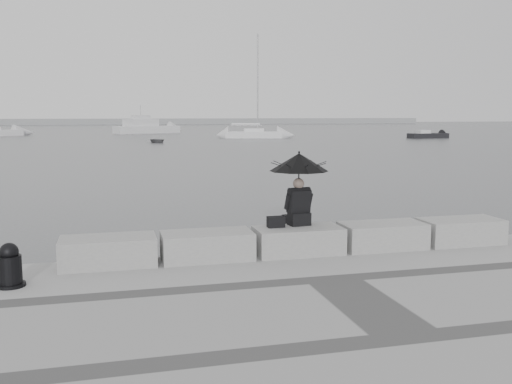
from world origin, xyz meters
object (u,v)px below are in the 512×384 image
object	(u,v)px
seated_person	(299,173)
dinghy	(158,140)
sailboat_right	(254,134)
small_motorboat	(428,135)
mooring_bollard	(10,268)
motor_cruiser	(147,128)

from	to	relation	value
seated_person	dinghy	size ratio (longest dim) A/B	0.50
sailboat_right	small_motorboat	world-z (taller)	sailboat_right
small_motorboat	seated_person	bearing A→B (deg)	-129.25
seated_person	mooring_bollard	bearing A→B (deg)	-175.63
seated_person	dinghy	bearing A→B (deg)	80.11
seated_person	sailboat_right	bearing A→B (deg)	68.41
motor_cruiser	dinghy	xyz separation A→B (m)	(-0.73, -29.41, -0.66)
sailboat_right	small_motorboat	xyz separation A→B (m)	(21.22, -5.46, -0.21)
seated_person	mooring_bollard	world-z (taller)	seated_person
sailboat_right	small_motorboat	distance (m)	21.91
seated_person	mooring_bollard	size ratio (longest dim) A/B	2.05
mooring_bollard	motor_cruiser	bearing A→B (deg)	85.05
mooring_bollard	sailboat_right	bearing A→B (deg)	72.62
motor_cruiser	small_motorboat	xyz separation A→B (m)	(33.22, -26.31, -0.57)
mooring_bollard	motor_cruiser	world-z (taller)	motor_cruiser
seated_person	dinghy	world-z (taller)	seated_person
mooring_bollard	motor_cruiser	distance (m)	82.14
seated_person	small_motorboat	bearing A→B (deg)	48.69
seated_person	mooring_bollard	xyz separation A→B (m)	(-4.90, -1.10, -1.20)
motor_cruiser	small_motorboat	distance (m)	42.38
dinghy	motor_cruiser	bearing A→B (deg)	69.50
sailboat_right	motor_cruiser	world-z (taller)	sailboat_right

